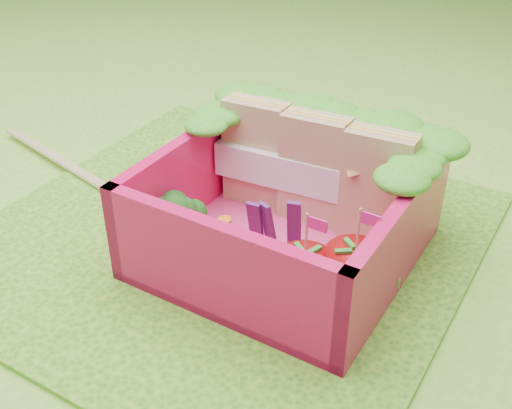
{
  "coord_description": "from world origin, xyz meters",
  "views": [
    {
      "loc": [
        1.67,
        -2.42,
        2.15
      ],
      "look_at": [
        0.18,
        0.04,
        0.28
      ],
      "focal_mm": 45.0,
      "sensor_mm": 36.0,
      "label": 1
    }
  ],
  "objects_px": {
    "bento_box": "(286,210)",
    "strawberry_right": "(353,276)",
    "strawberry_left": "(304,278)",
    "chopsticks": "(99,184)",
    "broccoli": "(180,215)",
    "sandwich_stack": "(314,170)"
  },
  "relations": [
    {
      "from": "sandwich_stack",
      "to": "broccoli",
      "type": "relative_size",
      "value": 3.49
    },
    {
      "from": "broccoli",
      "to": "strawberry_left",
      "type": "xyz_separation_m",
      "value": [
        0.77,
        -0.07,
        -0.05
      ]
    },
    {
      "from": "bento_box",
      "to": "broccoli",
      "type": "height_order",
      "value": "bento_box"
    },
    {
      "from": "chopsticks",
      "to": "strawberry_right",
      "type": "bearing_deg",
      "value": -6.55
    },
    {
      "from": "strawberry_right",
      "to": "sandwich_stack",
      "type": "bearing_deg",
      "value": 132.15
    },
    {
      "from": "broccoli",
      "to": "strawberry_right",
      "type": "bearing_deg",
      "value": 3.48
    },
    {
      "from": "bento_box",
      "to": "strawberry_left",
      "type": "distance_m",
      "value": 0.47
    },
    {
      "from": "sandwich_stack",
      "to": "broccoli",
      "type": "xyz_separation_m",
      "value": [
        -0.48,
        -0.6,
        -0.12
      ]
    },
    {
      "from": "bento_box",
      "to": "broccoli",
      "type": "relative_size",
      "value": 3.91
    },
    {
      "from": "strawberry_left",
      "to": "chopsticks",
      "type": "distance_m",
      "value": 1.67
    },
    {
      "from": "broccoli",
      "to": "chopsticks",
      "type": "height_order",
      "value": "broccoli"
    },
    {
      "from": "sandwich_stack",
      "to": "broccoli",
      "type": "height_order",
      "value": "sandwich_stack"
    },
    {
      "from": "sandwich_stack",
      "to": "chopsticks",
      "type": "xyz_separation_m",
      "value": [
        -1.34,
        -0.33,
        -0.34
      ]
    },
    {
      "from": "bento_box",
      "to": "strawberry_right",
      "type": "xyz_separation_m",
      "value": [
        0.49,
        -0.22,
        -0.08
      ]
    },
    {
      "from": "strawberry_left",
      "to": "chopsticks",
      "type": "xyz_separation_m",
      "value": [
        -1.63,
        0.34,
        -0.17
      ]
    },
    {
      "from": "bento_box",
      "to": "strawberry_right",
      "type": "bearing_deg",
      "value": -24.39
    },
    {
      "from": "bento_box",
      "to": "chopsticks",
      "type": "xyz_separation_m",
      "value": [
        -1.33,
        -0.01,
        -0.25
      ]
    },
    {
      "from": "sandwich_stack",
      "to": "strawberry_right",
      "type": "xyz_separation_m",
      "value": [
        0.49,
        -0.54,
        -0.16
      ]
    },
    {
      "from": "bento_box",
      "to": "sandwich_stack",
      "type": "distance_m",
      "value": 0.33
    },
    {
      "from": "bento_box",
      "to": "sandwich_stack",
      "type": "relative_size",
      "value": 1.12
    },
    {
      "from": "broccoli",
      "to": "strawberry_left",
      "type": "bearing_deg",
      "value": -5.04
    },
    {
      "from": "sandwich_stack",
      "to": "chopsticks",
      "type": "relative_size",
      "value": 0.53
    }
  ]
}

